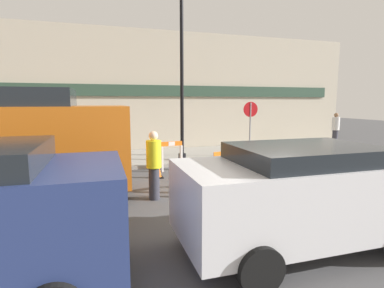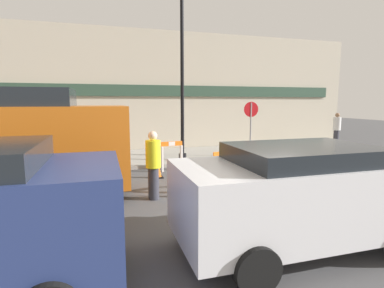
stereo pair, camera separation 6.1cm
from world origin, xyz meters
name	(u,v)px [view 1 (the left image)]	position (x,y,z in m)	size (l,w,h in m)	color
ground_plane	(271,206)	(0.00, 0.00, 0.00)	(60.00, 60.00, 0.00)	#4C4C4F
sidewalk_slab	(191,155)	(0.00, 6.28, 0.06)	(18.00, 3.57, 0.13)	#9E9B93
storefront_facade	(179,92)	(0.00, 8.14, 2.75)	(18.00, 0.22, 5.50)	#BCB29E
streetlamp_post	(182,52)	(-0.68, 5.11, 4.08)	(0.44, 0.44, 6.26)	black
stop_sign	(250,120)	(2.14, 5.11, 1.59)	(0.60, 0.06, 2.17)	gray
barricade_0	(229,169)	(-0.45, 1.31, 0.58)	(0.96, 0.35, 1.06)	white
barricade_1	(172,155)	(-1.34, 4.00, 0.53)	(0.76, 0.23, 0.99)	white
traffic_cone_0	(158,169)	(-1.97, 3.18, 0.28)	(0.30, 0.30, 0.59)	black
traffic_cone_1	(250,169)	(0.71, 2.39, 0.28)	(0.30, 0.30, 0.59)	black
traffic_cone_2	(244,163)	(0.85, 2.99, 0.34)	(0.30, 0.30, 0.70)	black
traffic_cone_3	(194,184)	(-1.47, 1.07, 0.34)	(0.30, 0.30, 0.70)	black
person_worker	(154,163)	(-2.41, 1.21, 0.87)	(0.50, 0.50, 1.62)	#33333D
person_pedestrian	(335,128)	(7.62, 6.52, 0.99)	(0.46, 0.46, 1.63)	#33333D
parked_car_1	(303,191)	(-0.59, -1.83, 0.93)	(3.89, 1.86, 1.64)	silver
work_van	(6,142)	(-5.62, 1.97, 1.40)	(5.34, 2.09, 2.59)	#D16619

